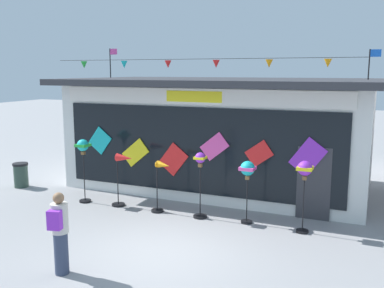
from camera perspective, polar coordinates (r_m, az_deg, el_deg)
The scene contains 10 objects.
ground_plane at distance 10.16m, azimuth -3.67°, elevation -13.73°, with size 80.00×80.00×0.00m, color gray.
kite_shop_building at distance 15.33m, azimuth 4.05°, elevation 1.62°, with size 10.19×5.94×4.86m.
wind_spinner_far_left at distance 13.62m, azimuth -14.11°, elevation -1.09°, with size 0.37×0.37×1.96m.
wind_spinner_left at distance 13.01m, azimuth -9.09°, elevation -3.33°, with size 0.71×0.39×1.61m.
wind_spinner_center_left at distance 12.38m, azimuth -4.05°, elevation -4.59°, with size 0.64×0.36×1.50m.
wind_spinner_center_right at distance 11.84m, azimuth 1.09°, elevation -3.63°, with size 0.38×0.38×1.84m.
wind_spinner_right at distance 11.49m, azimuth 7.30°, elevation -3.77°, with size 0.39×0.39×1.69m.
wind_spinner_far_right at distance 11.06m, azimuth 14.58°, elevation -3.90°, with size 0.38×0.38×1.84m.
person_near_camera at distance 9.10m, azimuth -16.98°, elevation -10.95°, with size 0.36×0.47×1.68m.
trash_bin at distance 16.30m, azimuth -21.55°, elevation -3.79°, with size 0.52×0.52×0.85m.
Camera 1 is at (4.28, -8.28, 4.02)m, focal length 40.61 mm.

